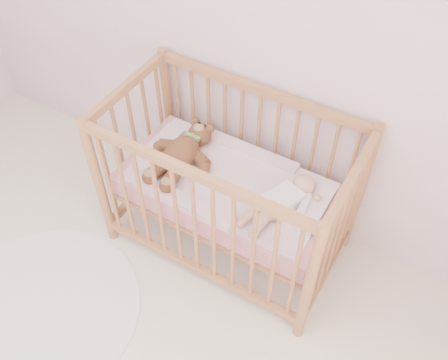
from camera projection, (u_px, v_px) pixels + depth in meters
The scene contains 7 objects.
wall_back at pixel (221, 6), 2.52m from camera, with size 4.00×0.02×2.70m, color silver.
crib at pixel (228, 188), 2.83m from camera, with size 1.36×0.76×1.00m, color #A77247, non-canonical shape.
mattress at pixel (228, 190), 2.84m from camera, with size 1.22×0.62×0.13m, color pink.
blanket at pixel (229, 181), 2.78m from camera, with size 1.10×0.58×0.06m, color pink, non-canonical shape.
baby at pixel (283, 199), 2.60m from camera, with size 0.26×0.53×0.13m, color white, non-canonical shape.
teddy_bear at pixel (181, 154), 2.81m from camera, with size 0.39×0.56×0.16m, color brown, non-canonical shape.
rug at pixel (42, 310), 2.86m from camera, with size 1.13×1.13×0.01m, color silver.
Camera 1 is at (1.19, -0.01, 2.64)m, focal length 40.00 mm.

